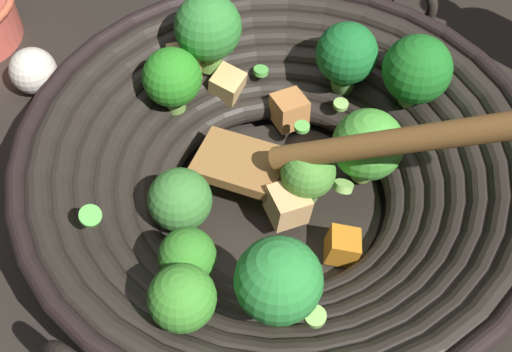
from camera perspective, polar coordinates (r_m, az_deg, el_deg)
ground_plane at (r=0.55m, az=1.94°, el=-2.68°), size 4.00×4.00×0.00m
wok at (r=0.51m, az=2.17°, el=1.00°), size 0.42×0.44×0.22m
garlic_bulb at (r=0.66m, az=-18.75°, el=8.63°), size 0.04×0.04×0.04m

